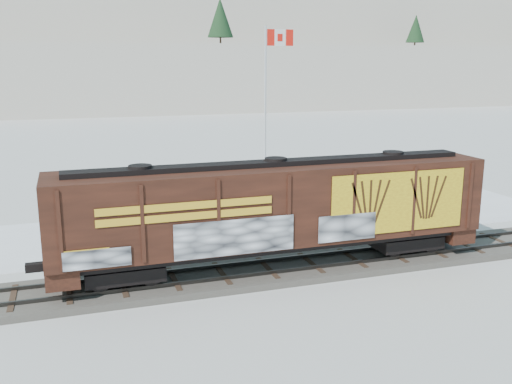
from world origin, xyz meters
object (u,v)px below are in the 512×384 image
object	(u,v)px
hopper_railcar	(275,207)
car_dark	(394,204)
flagpole	(267,138)
car_white	(161,213)
car_silver	(200,218)

from	to	relation	value
hopper_railcar	car_dark	world-z (taller)	hopper_railcar
flagpole	car_white	xyz separation A→B (m)	(-7.68, -4.56, -3.18)
hopper_railcar	car_dark	distance (m)	11.73
hopper_railcar	car_dark	xyz separation A→B (m)	(9.66, 6.31, -2.10)
hopper_railcar	car_dark	bearing A→B (deg)	33.17
flagpole	car_silver	distance (m)	9.17
car_silver	car_white	distance (m)	2.46
flagpole	car_white	size ratio (longest dim) A/B	2.21
flagpole	car_dark	xyz separation A→B (m)	(5.49, -6.62, -3.22)
flagpole	car_dark	distance (m)	9.18
hopper_railcar	car_silver	bearing A→B (deg)	104.55
car_silver	hopper_railcar	bearing A→B (deg)	-141.21
flagpole	car_silver	bearing A→B (deg)	-133.33
car_silver	car_white	bearing A→B (deg)	70.47
car_white	car_dark	bearing A→B (deg)	-76.05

